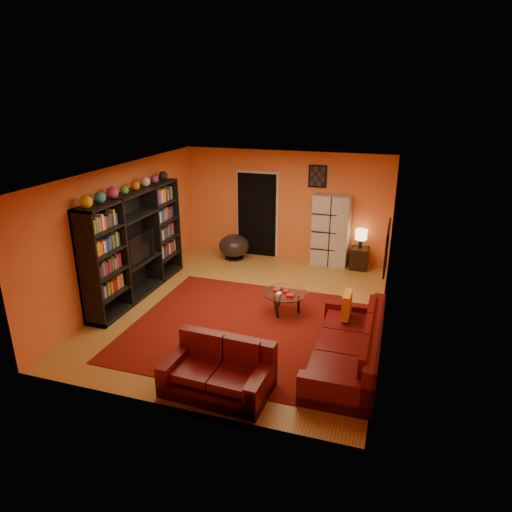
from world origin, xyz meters
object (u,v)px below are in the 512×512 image
(entertainment_unit, at_px, (136,245))
(coffee_table, at_px, (285,295))
(bowl_chair, at_px, (234,246))
(loveseat, at_px, (220,370))
(sofa, at_px, (352,348))
(side_table, at_px, (359,258))
(storage_cabinet, at_px, (331,231))
(table_lamp, at_px, (361,235))
(tv, at_px, (136,248))

(entertainment_unit, xyz_separation_m, coffee_table, (3.04, 0.05, -0.68))
(bowl_chair, bearing_deg, coffee_table, -52.08)
(loveseat, relative_size, bowl_chair, 2.00)
(sofa, xyz_separation_m, coffee_table, (-1.37, 1.33, 0.09))
(bowl_chair, distance_m, side_table, 3.00)
(coffee_table, xyz_separation_m, storage_cabinet, (0.38, 2.75, 0.47))
(side_table, bearing_deg, loveseat, -104.99)
(coffee_table, bearing_deg, sofa, -44.04)
(coffee_table, height_order, table_lamp, table_lamp)
(coffee_table, bearing_deg, bowl_chair, 127.92)
(entertainment_unit, bearing_deg, side_table, 33.69)
(storage_cabinet, bearing_deg, bowl_chair, -168.97)
(tv, distance_m, storage_cabinet, 4.44)
(loveseat, bearing_deg, sofa, -52.88)
(tv, relative_size, coffee_table, 1.22)
(storage_cabinet, xyz_separation_m, side_table, (0.70, -0.05, -0.59))
(loveseat, height_order, storage_cabinet, storage_cabinet)
(entertainment_unit, bearing_deg, coffee_table, 0.89)
(storage_cabinet, bearing_deg, loveseat, -93.88)
(loveseat, height_order, bowl_chair, loveseat)
(entertainment_unit, height_order, bowl_chair, entertainment_unit)
(entertainment_unit, xyz_separation_m, table_lamp, (4.13, 2.75, -0.24))
(loveseat, distance_m, side_table, 5.35)
(entertainment_unit, bearing_deg, storage_cabinet, 39.28)
(entertainment_unit, xyz_separation_m, storage_cabinet, (3.42, 2.80, -0.21))
(coffee_table, height_order, side_table, side_table)
(loveseat, distance_m, table_lamp, 5.38)
(storage_cabinet, bearing_deg, entertainment_unit, -137.16)
(bowl_chair, bearing_deg, tv, -112.73)
(entertainment_unit, height_order, tv, entertainment_unit)
(tv, height_order, side_table, tv)
(coffee_table, bearing_deg, table_lamp, 68.18)
(storage_cabinet, distance_m, table_lamp, 0.70)
(loveseat, bearing_deg, tv, 52.01)
(table_lamp, bearing_deg, coffee_table, -111.82)
(sofa, height_order, coffee_table, sofa)
(entertainment_unit, bearing_deg, sofa, -16.18)
(sofa, bearing_deg, side_table, 93.89)
(coffee_table, relative_size, table_lamp, 1.85)
(sofa, distance_m, storage_cabinet, 4.24)
(bowl_chair, xyz_separation_m, side_table, (2.99, 0.25, -0.07))
(tv, distance_m, table_lamp, 4.97)
(side_table, bearing_deg, table_lamp, 0.00)
(storage_cabinet, bearing_deg, sofa, -72.76)
(loveseat, relative_size, side_table, 2.97)
(tv, xyz_separation_m, side_table, (4.08, 2.83, -0.76))
(loveseat, bearing_deg, table_lamp, -12.02)
(entertainment_unit, height_order, storage_cabinet, entertainment_unit)
(entertainment_unit, bearing_deg, table_lamp, 33.69)
(storage_cabinet, bearing_deg, table_lamp, -0.51)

